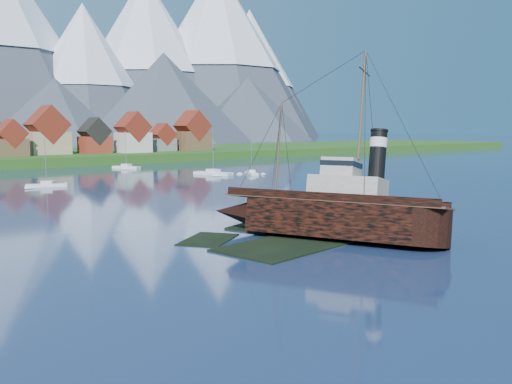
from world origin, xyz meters
TOP-DOWN VIEW (x-y plane):
  - ground at (0.00, 0.00)m, footprint 1400.00×1400.00m
  - shoal at (1.78, 2.15)m, footprint 31.71×21.24m
  - tugboat_wreck at (2.41, -1.18)m, footprint 6.77×29.18m
  - sailboat_c at (-3.07, 75.09)m, footprint 8.59×5.02m
  - sailboat_d at (50.58, 71.49)m, footprint 4.88×7.75m
  - sailboat_e at (42.00, 77.10)m, footprint 6.32×11.51m
  - sailboat_f at (34.56, 112.57)m, footprint 6.04×9.28m

SIDE VIEW (x-z plane):
  - shoal at x=1.78m, z-range -0.92..0.22m
  - ground at x=0.00m, z-range 0.00..0.00m
  - sailboat_d at x=50.58m, z-range -4.97..5.45m
  - sailboat_c at x=-3.07m, z-range -5.17..5.66m
  - sailboat_f at x=34.56m, z-range -5.75..6.29m
  - sailboat_e at x=42.00m, z-range -6.22..6.78m
  - tugboat_wreck at x=2.41m, z-range -8.65..14.47m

